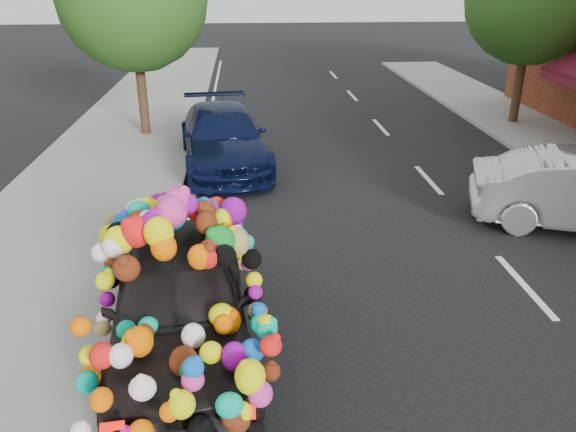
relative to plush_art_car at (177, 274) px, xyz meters
name	(u,v)px	position (x,y,z in m)	size (l,w,h in m)	color
ground	(302,295)	(1.73, 1.16, -1.11)	(100.00, 100.00, 0.00)	black
sidewalk	(18,304)	(-2.57, 1.16, -1.05)	(4.00, 60.00, 0.12)	gray
kerb	(150,298)	(-0.62, 1.16, -1.04)	(0.15, 60.00, 0.13)	gray
lane_markings	(524,285)	(5.33, 1.16, -1.10)	(6.00, 50.00, 0.01)	silver
plush_art_car	(177,274)	(0.00, 0.00, 0.00)	(2.58, 4.82, 2.16)	black
navy_sedan	(223,137)	(0.37, 7.72, -0.37)	(2.06, 5.08, 1.47)	black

